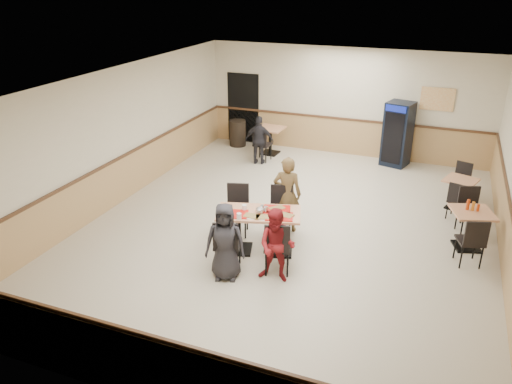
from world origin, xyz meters
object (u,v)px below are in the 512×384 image
at_px(pepsi_cooler, 398,134).
at_px(diner_man_opposite, 287,194).
at_px(trash_bin, 238,133).
at_px(side_table_near, 470,224).
at_px(main_table, 259,225).
at_px(side_table_far, 459,189).
at_px(back_table, 270,136).
at_px(diner_woman_left, 225,242).
at_px(diner_woman_right, 277,246).
at_px(lone_diner, 259,140).

bearing_deg(pepsi_cooler, diner_man_opposite, -93.80).
height_order(diner_man_opposite, trash_bin, diner_man_opposite).
distance_m(diner_man_opposite, side_table_near, 3.49).
bearing_deg(main_table, pepsi_cooler, 56.35).
height_order(diner_man_opposite, side_table_far, diner_man_opposite).
bearing_deg(diner_man_opposite, back_table, -74.12).
distance_m(diner_woman_left, side_table_near, 4.65).
relative_size(main_table, side_table_far, 2.05).
distance_m(main_table, side_table_far, 4.80).
bearing_deg(diner_woman_right, side_table_far, 52.74).
height_order(diner_woman_left, lone_diner, diner_woman_left).
height_order(diner_man_opposite, lone_diner, diner_man_opposite).
height_order(pepsi_cooler, trash_bin, pepsi_cooler).
distance_m(side_table_far, pepsi_cooler, 2.89).
xyz_separation_m(diner_woman_left, lone_diner, (-1.48, 5.45, -0.03)).
distance_m(main_table, diner_woman_right, 1.00).
height_order(main_table, diner_woman_left, diner_woman_left).
relative_size(diner_woman_right, side_table_near, 1.46).
height_order(diner_woman_right, pepsi_cooler, pepsi_cooler).
bearing_deg(lone_diner, main_table, 102.45).
xyz_separation_m(diner_woman_left, diner_woman_right, (0.83, 0.24, -0.03)).
distance_m(diner_man_opposite, back_table, 4.69).
distance_m(lone_diner, back_table, 0.89).
relative_size(lone_diner, pepsi_cooler, 0.77).
height_order(diner_man_opposite, pepsi_cooler, pepsi_cooler).
relative_size(diner_woman_left, trash_bin, 1.77).
bearing_deg(side_table_far, diner_woman_left, -129.77).
distance_m(diner_man_opposite, pepsi_cooler, 4.94).
xyz_separation_m(side_table_near, back_table, (-5.33, 3.74, 0.01)).
bearing_deg(diner_woman_left, pepsi_cooler, 56.43).
relative_size(side_table_near, trash_bin, 1.16).
bearing_deg(side_table_near, side_table_far, 96.80).
bearing_deg(back_table, diner_man_opposite, -66.13).
bearing_deg(side_table_near, pepsi_cooler, 114.22).
height_order(lone_diner, trash_bin, lone_diner).
bearing_deg(pepsi_cooler, trash_bin, -164.66).
distance_m(side_table_near, trash_bin, 7.69).
bearing_deg(diner_man_opposite, main_table, 70.36).
height_order(lone_diner, side_table_near, lone_diner).
distance_m(diner_man_opposite, side_table_far, 3.99).
bearing_deg(diner_woman_left, back_table, 86.11).
bearing_deg(trash_bin, diner_woman_right, -61.59).
bearing_deg(diner_man_opposite, diner_woman_right, 94.89).
distance_m(diner_man_opposite, lone_diner, 3.90).
bearing_deg(side_table_near, back_table, 144.93).
relative_size(diner_woman_left, pepsi_cooler, 0.80).
bearing_deg(pepsi_cooler, side_table_far, -40.08).
height_order(diner_man_opposite, back_table, diner_man_opposite).
xyz_separation_m(side_table_far, pepsi_cooler, (-1.65, 2.34, 0.41)).
height_order(side_table_far, pepsi_cooler, pepsi_cooler).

